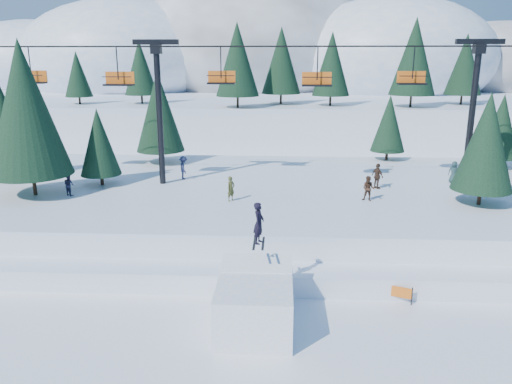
{
  "coord_description": "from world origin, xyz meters",
  "views": [
    {
      "loc": [
        -0.16,
        -17.6,
        11.65
      ],
      "look_at": [
        -1.41,
        6.0,
        5.2
      ],
      "focal_mm": 35.0,
      "sensor_mm": 36.0,
      "label": 1
    }
  ],
  "objects_px": {
    "banner_near": "(383,289)",
    "banner_far": "(462,281)",
    "jump_kicker": "(255,302)",
    "chairlift": "(301,91)"
  },
  "relations": [
    {
      "from": "banner_near",
      "to": "banner_far",
      "type": "relative_size",
      "value": 0.96
    },
    {
      "from": "jump_kicker",
      "to": "banner_near",
      "type": "relative_size",
      "value": 2.01
    },
    {
      "from": "jump_kicker",
      "to": "banner_far",
      "type": "bearing_deg",
      "value": 21.61
    },
    {
      "from": "banner_near",
      "to": "banner_far",
      "type": "distance_m",
      "value": 4.35
    },
    {
      "from": "chairlift",
      "to": "banner_far",
      "type": "distance_m",
      "value": 16.72
    },
    {
      "from": "chairlift",
      "to": "banner_far",
      "type": "xyz_separation_m",
      "value": [
        7.99,
        -11.77,
        -8.78
      ]
    },
    {
      "from": "chairlift",
      "to": "banner_near",
      "type": "height_order",
      "value": "chairlift"
    },
    {
      "from": "banner_far",
      "to": "chairlift",
      "type": "bearing_deg",
      "value": 124.18
    },
    {
      "from": "banner_near",
      "to": "banner_far",
      "type": "height_order",
      "value": "same"
    },
    {
      "from": "jump_kicker",
      "to": "chairlift",
      "type": "height_order",
      "value": "chairlift"
    }
  ]
}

